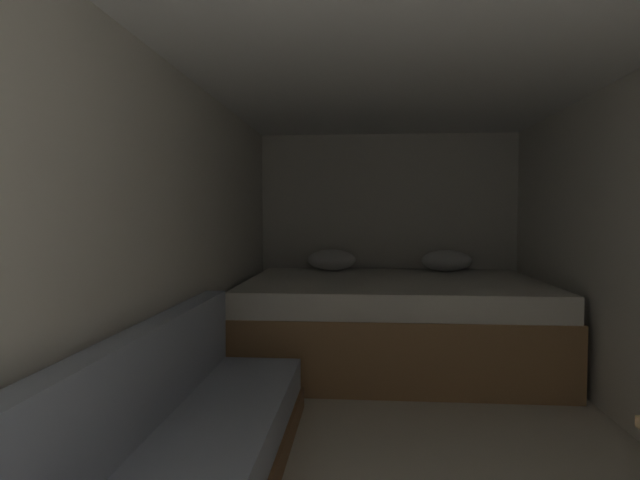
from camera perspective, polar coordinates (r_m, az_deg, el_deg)
ground_plane at (r=2.77m, az=9.82°, el=-23.12°), size 7.45×7.45×0.00m
wall_back at (r=5.24m, az=7.23°, el=0.37°), size 2.56×0.05×1.99m
wall_left at (r=2.69m, az=-17.70°, el=-1.92°), size 0.05×5.45×1.99m
ceiling_slab at (r=2.62m, az=10.20°, el=20.60°), size 2.56×5.45×0.05m
bed at (r=4.39m, az=7.72°, el=-8.53°), size 2.34×1.74×0.88m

